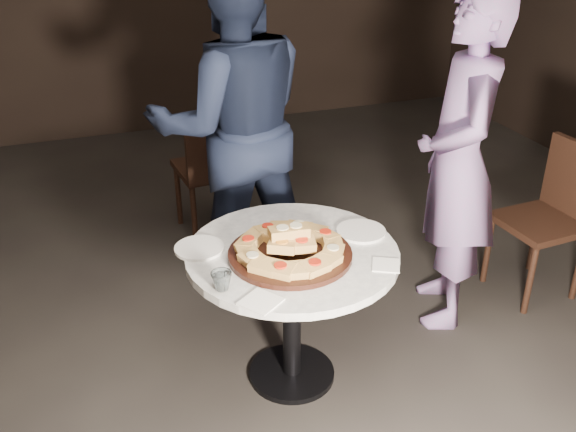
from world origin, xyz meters
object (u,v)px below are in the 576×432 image
Objects in this scene: chair_far at (214,163)px; diner_teal at (458,163)px; serving_board at (290,254)px; water_glass at (222,281)px; focaccia_pile at (290,245)px; diner_navy at (233,126)px; table at (292,276)px; chair_right at (554,209)px.

diner_teal is (0.88, -1.15, 0.33)m from chair_far.
serving_board is 0.34m from water_glass.
focaccia_pile is 0.25× the size of diner_navy.
chair_far reaches higher than serving_board.
water_glass is (-0.33, -0.18, 0.16)m from table.
chair_far is 1.04× the size of chair_right.
diner_teal reaches higher than water_glass.
chair_far is (0.34, 1.54, -0.19)m from water_glass.
focaccia_pile is 0.96m from diner_teal.
water_glass reaches higher than table.
chair_far is 0.64m from diner_navy.
focaccia_pile is 0.54× the size of chair_right.
diner_teal is at bearing 122.60° from chair_far.
diner_teal is (0.91, 0.26, 0.16)m from serving_board.
focaccia_pile is at bearing 23.22° from water_glass.
water_glass is 0.09× the size of chair_far.
chair_far is (0.01, 1.37, -0.04)m from table.
table is at bearing 60.47° from serving_board.
diner_teal is (0.89, 0.22, 0.29)m from table.
diner_navy reaches higher than table.
diner_teal is (0.89, -0.65, -0.07)m from diner_navy.
chair_right is at bearing 160.48° from diner_navy.
table is at bearing 84.74° from chair_far.
focaccia_pile reaches higher than table.
chair_right is at bearing 9.86° from focaccia_pile.
water_glass is 1.59m from chair_far.
diner_teal is at bearing 17.87° from water_glass.
chair_right is (1.54, 0.27, -0.23)m from focaccia_pile.
table is 0.14m from serving_board.
chair_far is 1.48m from diner_teal.
diner_navy is (0.00, 0.87, 0.36)m from table.
diner_teal is (-0.62, -0.01, 0.34)m from chair_right.
chair_right is 1.69m from diner_navy.
chair_right is 0.46× the size of diner_navy.
water_glass is (-0.31, -0.13, 0.02)m from serving_board.
focaccia_pile is at bearing 91.80° from diner_navy.
chair_far is at bearing 89.64° from table.
chair_right is at bearing 12.22° from water_glass.
focaccia_pile is at bearing -120.04° from table.
serving_board reaches higher than table.
diner_teal reaches higher than focaccia_pile.
table is 13.20× the size of water_glass.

